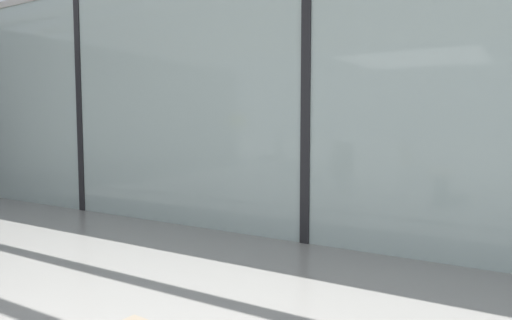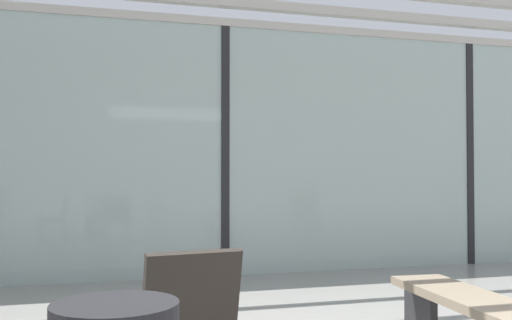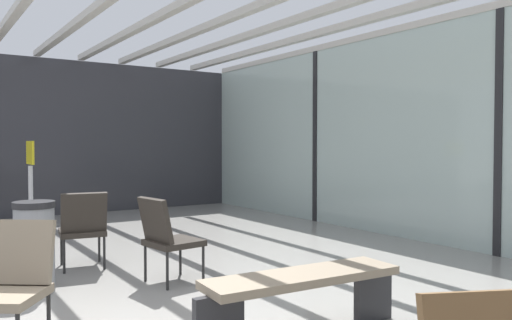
% 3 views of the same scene
% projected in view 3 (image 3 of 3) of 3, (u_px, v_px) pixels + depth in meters
% --- Properties ---
extents(glass_curtain_wall, '(14.00, 0.08, 3.07)m').
position_uv_depth(glass_curtain_wall, '(501.00, 133.00, 6.34)').
color(glass_curtain_wall, '#A3B7B2').
rests_on(glass_curtain_wall, ground).
extents(window_mullion_0, '(0.10, 0.12, 3.07)m').
position_uv_depth(window_mullion_0, '(317.00, 137.00, 9.25)').
color(window_mullion_0, black).
rests_on(window_mullion_0, ground).
extents(window_mullion_1, '(0.10, 0.12, 3.07)m').
position_uv_depth(window_mullion_1, '(501.00, 133.00, 6.34)').
color(window_mullion_1, black).
rests_on(window_mullion_1, ground).
extents(side_wall_left_panels, '(0.10, 11.20, 3.07)m').
position_uv_depth(side_wall_left_panels, '(65.00, 137.00, 10.13)').
color(side_wall_left_panels, '#2D2D33').
rests_on(side_wall_left_panels, ground).
extents(lounge_chair_0, '(0.55, 0.59, 0.87)m').
position_uv_depth(lounge_chair_0, '(166.00, 234.00, 5.09)').
color(lounge_chair_0, '#28231E').
rests_on(lounge_chair_0, ground).
extents(lounge_chair_2, '(0.71, 0.70, 0.87)m').
position_uv_depth(lounge_chair_2, '(9.00, 279.00, 3.41)').
color(lounge_chair_2, '#7F705B').
rests_on(lounge_chair_2, ground).
extents(lounge_chair_4, '(0.59, 0.56, 0.87)m').
position_uv_depth(lounge_chair_4, '(83.00, 225.00, 5.68)').
color(lounge_chair_4, '#28231E').
rests_on(lounge_chair_4, ground).
extents(waiting_bench, '(0.50, 1.70, 0.47)m').
position_uv_depth(waiting_bench, '(303.00, 288.00, 3.67)').
color(waiting_bench, '#7F705B').
rests_on(waiting_bench, ground).
extents(trash_bin, '(0.38, 0.38, 0.86)m').
position_uv_depth(trash_bin, '(34.00, 247.00, 4.78)').
color(trash_bin, slate).
rests_on(trash_bin, ground).
extents(info_sign, '(0.44, 0.32, 1.44)m').
position_uv_depth(info_sign, '(31.00, 196.00, 7.01)').
color(info_sign, '#333333').
rests_on(info_sign, ground).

